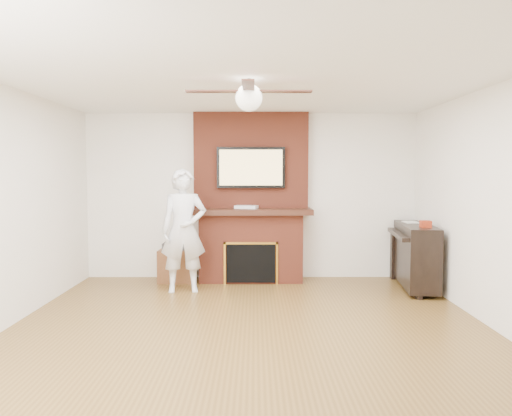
{
  "coord_description": "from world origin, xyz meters",
  "views": [
    {
      "loc": [
        0.06,
        -4.84,
        1.6
      ],
      "look_at": [
        0.07,
        0.9,
        1.2
      ],
      "focal_mm": 35.0,
      "sensor_mm": 36.0,
      "label": 1
    }
  ],
  "objects_px": {
    "side_table": "(177,263)",
    "piano": "(415,254)",
    "fireplace": "(251,214)",
    "person": "(184,231)"
  },
  "relations": [
    {
      "from": "side_table",
      "to": "piano",
      "type": "relative_size",
      "value": 0.41
    },
    {
      "from": "fireplace",
      "to": "piano",
      "type": "distance_m",
      "value": 2.4
    },
    {
      "from": "side_table",
      "to": "person",
      "type": "bearing_deg",
      "value": -72.17
    },
    {
      "from": "person",
      "to": "fireplace",
      "type": "bearing_deg",
      "value": 30.24
    },
    {
      "from": "person",
      "to": "side_table",
      "type": "bearing_deg",
      "value": 97.84
    },
    {
      "from": "fireplace",
      "to": "piano",
      "type": "bearing_deg",
      "value": -13.49
    },
    {
      "from": "side_table",
      "to": "fireplace",
      "type": "bearing_deg",
      "value": 4.56
    },
    {
      "from": "person",
      "to": "side_table",
      "type": "relative_size",
      "value": 2.89
    },
    {
      "from": "fireplace",
      "to": "piano",
      "type": "relative_size",
      "value": 1.79
    },
    {
      "from": "fireplace",
      "to": "side_table",
      "type": "xyz_separation_m",
      "value": [
        -1.1,
        -0.07,
        -0.73
      ]
    }
  ]
}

